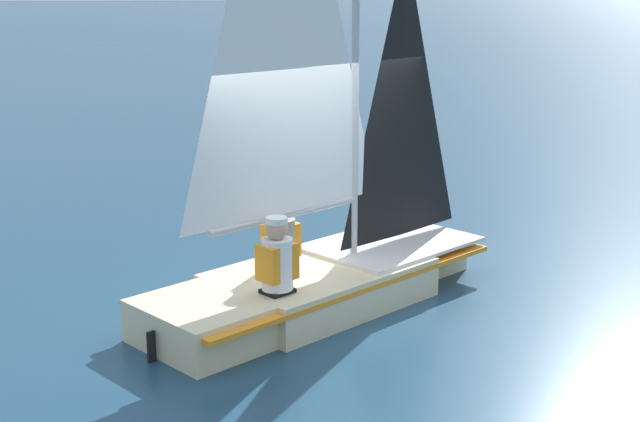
# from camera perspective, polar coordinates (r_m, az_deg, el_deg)

# --- Properties ---
(ground_plane) EXTENTS (260.00, 260.00, 0.00)m
(ground_plane) POSITION_cam_1_polar(r_m,az_deg,el_deg) (9.47, -0.00, -5.95)
(ground_plane) COLOR navy
(sailboat_main) EXTENTS (3.99, 3.56, 5.60)m
(sailboat_main) POSITION_cam_1_polar(r_m,az_deg,el_deg) (9.21, -0.07, -1.34)
(sailboat_main) COLOR beige
(sailboat_main) RESTS_ON ground_plane
(sailor_helm) EXTENTS (0.43, 0.42, 1.16)m
(sailor_helm) POSITION_cam_1_polar(r_m,az_deg,el_deg) (9.18, -2.51, -2.47)
(sailor_helm) COLOR black
(sailor_helm) RESTS_ON ground_plane
(sailor_crew) EXTENTS (0.43, 0.42, 1.16)m
(sailor_crew) POSITION_cam_1_polar(r_m,az_deg,el_deg) (8.51, -2.75, -3.88)
(sailor_crew) COLOR black
(sailor_crew) RESTS_ON ground_plane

